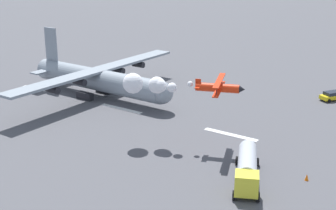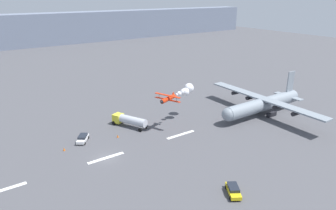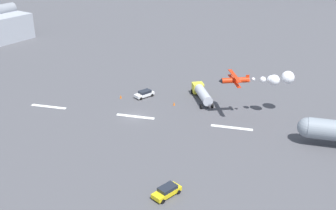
# 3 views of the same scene
# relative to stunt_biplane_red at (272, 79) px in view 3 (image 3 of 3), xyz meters

# --- Properties ---
(ground_plane) EXTENTS (440.00, 440.00, 0.00)m
(ground_plane) POSITION_rel_stunt_biplane_red_xyz_m (-26.01, -7.66, -7.79)
(ground_plane) COLOR #4C4C51
(ground_plane) RESTS_ON ground
(runway_stripe_3) EXTENTS (8.00, 0.90, 0.01)m
(runway_stripe_3) POSITION_rel_stunt_biplane_red_xyz_m (-45.54, -7.66, -7.79)
(runway_stripe_3) COLOR white
(runway_stripe_3) RESTS_ON ground
(runway_stripe_4) EXTENTS (8.00, 0.90, 0.01)m
(runway_stripe_4) POSITION_rel_stunt_biplane_red_xyz_m (-26.01, -7.66, -7.79)
(runway_stripe_4) COLOR white
(runway_stripe_4) RESTS_ON ground
(runway_stripe_5) EXTENTS (8.00, 0.90, 0.01)m
(runway_stripe_5) POSITION_rel_stunt_biplane_red_xyz_m (-6.48, -7.66, -7.79)
(runway_stripe_5) COLOR white
(runway_stripe_5) RESTS_ON ground
(stunt_biplane_red) EXTENTS (14.59, 9.12, 2.63)m
(stunt_biplane_red) POSITION_rel_stunt_biplane_red_xyz_m (0.00, 0.00, 0.00)
(stunt_biplane_red) COLOR red
(fuel_tanker_truck) EXTENTS (6.44, 9.81, 2.90)m
(fuel_tanker_truck) POSITION_rel_stunt_biplane_red_xyz_m (-14.40, 3.76, -6.05)
(fuel_tanker_truck) COLOR yellow
(fuel_tanker_truck) RESTS_ON ground
(followme_car_yellow) EXTENTS (3.89, 4.77, 1.52)m
(followme_car_yellow) POSITION_rel_stunt_biplane_red_xyz_m (-13.22, -31.41, -6.98)
(followme_car_yellow) COLOR yellow
(followme_car_yellow) RESTS_ON ground
(airport_staff_sedan) EXTENTS (4.11, 4.70, 1.52)m
(airport_staff_sedan) POSITION_rel_stunt_biplane_red_xyz_m (-27.23, 2.46, -6.98)
(airport_staff_sedan) COLOR white
(airport_staff_sedan) RESTS_ON ground
(traffic_cone_near) EXTENTS (0.44, 0.44, 0.75)m
(traffic_cone_near) POSITION_rel_stunt_biplane_red_xyz_m (-32.18, 0.47, -7.42)
(traffic_cone_near) COLOR orange
(traffic_cone_near) RESTS_ON ground
(traffic_cone_far) EXTENTS (0.44, 0.44, 0.75)m
(traffic_cone_far) POSITION_rel_stunt_biplane_red_xyz_m (-19.70, -0.29, -7.42)
(traffic_cone_far) COLOR orange
(traffic_cone_far) RESTS_ON ground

